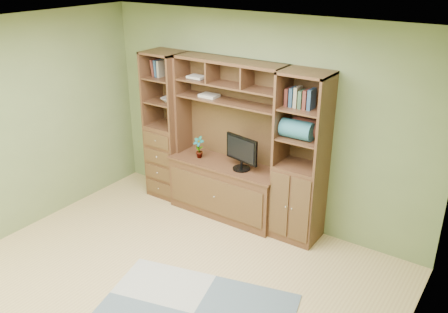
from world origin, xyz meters
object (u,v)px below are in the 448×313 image
Objects in this scene: left_tower at (167,126)px; right_tower at (301,159)px; center_hutch at (225,142)px; monitor at (242,147)px.

left_tower and right_tower have the same top height.
center_hutch and right_tower have the same top height.
monitor is (-0.76, -0.07, 0.01)m from right_tower.
monitor is at bearing -174.36° from right_tower.
right_tower is (2.02, 0.00, 0.00)m from left_tower.
center_hutch is at bearing -177.77° from right_tower.
center_hutch is 1.03m from right_tower.
right_tower is (1.02, 0.04, 0.00)m from center_hutch.
right_tower is at bearing 0.00° from left_tower.
monitor is at bearing -3.39° from left_tower.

